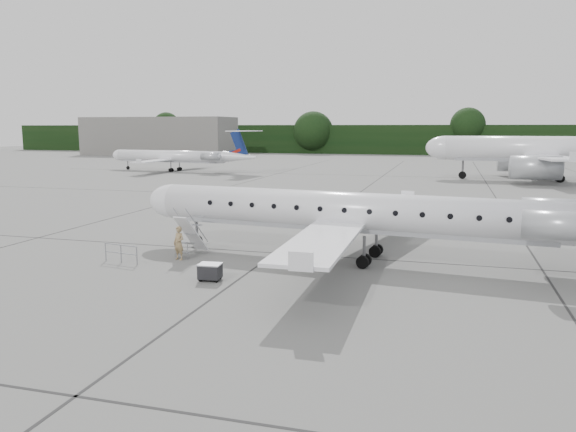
% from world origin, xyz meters
% --- Properties ---
extents(ground, '(320.00, 320.00, 0.00)m').
position_xyz_m(ground, '(0.00, 0.00, 0.00)').
color(ground, slate).
rests_on(ground, ground).
extents(treeline, '(260.00, 4.00, 8.00)m').
position_xyz_m(treeline, '(0.00, 130.00, 4.00)').
color(treeline, black).
rests_on(treeline, ground).
extents(terminal_building, '(40.00, 14.00, 10.00)m').
position_xyz_m(terminal_building, '(-70.00, 110.00, 5.00)').
color(terminal_building, slate).
rests_on(terminal_building, ground).
extents(main_regional_jet, '(31.71, 24.38, 7.59)m').
position_xyz_m(main_regional_jet, '(0.23, 3.65, 3.79)').
color(main_regional_jet, white).
rests_on(main_regional_jet, ground).
extents(airstair, '(1.09, 2.39, 2.38)m').
position_xyz_m(airstair, '(-8.90, 2.37, 1.19)').
color(airstair, white).
rests_on(airstair, ground).
extents(passenger, '(0.79, 0.63, 1.89)m').
position_xyz_m(passenger, '(-9.04, 1.08, 0.95)').
color(passenger, '#967B51').
rests_on(passenger, ground).
extents(safety_railing, '(2.18, 0.46, 1.00)m').
position_xyz_m(safety_railing, '(-11.73, -0.49, 0.50)').
color(safety_railing, gray).
rests_on(safety_railing, ground).
extents(baggage_cart, '(1.09, 0.91, 0.89)m').
position_xyz_m(baggage_cart, '(-5.63, -2.42, 0.44)').
color(baggage_cart, black).
rests_on(baggage_cart, ground).
extents(bg_narrowbody, '(34.88, 25.69, 12.22)m').
position_xyz_m(bg_narrowbody, '(17.86, 57.95, 6.11)').
color(bg_narrowbody, white).
rests_on(bg_narrowbody, ground).
extents(bg_regional_left, '(28.56, 22.09, 6.95)m').
position_xyz_m(bg_regional_left, '(-40.06, 59.13, 3.47)').
color(bg_regional_left, white).
rests_on(bg_regional_left, ground).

